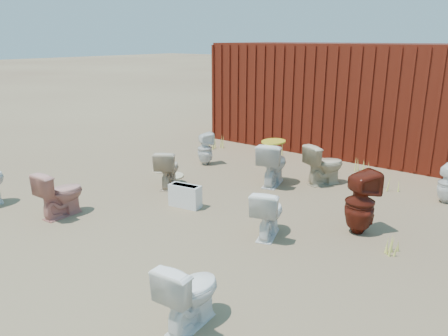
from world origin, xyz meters
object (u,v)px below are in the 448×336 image
Objects in this scene: toilet_back_beige_right at (324,164)px; loose_tank at (185,196)px; toilet_front_c at (268,212)px; toilet_front_pink at (60,193)px; toilet_back_beige_left at (168,168)px; toilet_front_maroon at (360,203)px; toilet_front_e at (190,293)px; toilet_back_e at (448,183)px; toilet_back_a at (205,149)px; toilet_back_yellowlid at (273,164)px; shipping_container at (346,97)px.

loose_tank is at bearing 90.91° from toilet_back_beige_right.
loose_tank is (-1.56, 0.09, -0.15)m from toilet_front_c.
toilet_front_pink reaches higher than toilet_back_beige_left.
toilet_back_beige_right is (-1.28, 1.61, -0.07)m from toilet_front_maroon.
toilet_front_c is at bearing -81.84° from toilet_front_e.
toilet_back_beige_left is 0.92× the size of toilet_back_beige_right.
toilet_back_beige_right is at bearing -170.75° from toilet_back_beige_left.
toilet_front_pink reaches higher than toilet_back_e.
toilet_back_yellowlid is (1.77, -0.23, 0.05)m from toilet_back_a.
toilet_front_e is (1.71, -7.28, -0.87)m from shipping_container.
toilet_back_beige_right reaches higher than loose_tank.
toilet_back_a is 2.37m from loose_tank.
toilet_back_e is at bearing -138.51° from toilet_front_c.
shipping_container is 3.67m from toilet_back_a.
toilet_front_maroon is at bearing -103.65° from toilet_front_e.
toilet_front_e is 3.92m from toilet_back_beige_left.
shipping_container reaches higher than toilet_back_a.
loose_tank is at bearing -93.52° from shipping_container.
toilet_back_yellowlid reaches higher than toilet_front_e.
toilet_front_e reaches higher than toilet_back_e.
toilet_back_beige_right is (-0.83, 4.45, 0.03)m from toilet_front_e.
shipping_container is 4.89m from toilet_back_beige_left.
toilet_back_e is at bearing -175.59° from toilet_back_yellowlid.
toilet_back_a is 0.87× the size of toilet_back_yellowlid.
toilet_back_beige_right is at bearing -125.00° from toilet_front_pink.
toilet_front_maroon is 2.23m from toilet_back_yellowlid.
shipping_container reaches higher than toilet_front_c.
toilet_front_maroon is at bearing -156.70° from toilet_front_c.
loose_tank is (-0.49, -1.75, -0.21)m from toilet_back_yellowlid.
toilet_back_a is (-0.10, 3.36, -0.01)m from toilet_front_pink.
toilet_front_c is at bearing 72.75° from toilet_front_maroon.
toilet_back_a is 1.01× the size of toilet_back_beige_left.
toilet_back_yellowlid is 1.55× the size of loose_tank.
toilet_back_yellowlid reaches higher than toilet_back_beige_right.
toilet_back_yellowlid is (1.38, 1.24, 0.05)m from toilet_back_beige_left.
toilet_front_maroon reaches higher than toilet_front_c.
shipping_container is 9.43× the size of toilet_back_e.
toilet_front_pink is 4.41m from toilet_back_beige_right.
toilet_front_pink is at bearing -102.94° from shipping_container.
toilet_back_yellowlid is at bearing -159.55° from toilet_back_a.
toilet_back_beige_left is 1.85m from toilet_back_yellowlid.
toilet_front_pink is 0.96× the size of toilet_back_beige_right.
toilet_front_maroon reaches higher than toilet_back_a.
toilet_front_e is at bearing 128.59° from toilet_back_beige_right.
shipping_container reaches higher than toilet_front_pink.
toilet_front_pink is 0.90× the size of toilet_back_yellowlid.
shipping_container is 9.12× the size of toilet_front_c.
toilet_back_a is 2.51m from toilet_back_beige_right.
toilet_front_maroon is (2.15, -4.44, -0.77)m from shipping_container.
toilet_back_yellowlid is at bearing 64.16° from loose_tank.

